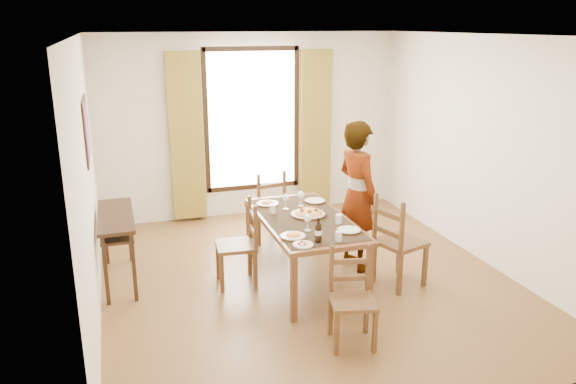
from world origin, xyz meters
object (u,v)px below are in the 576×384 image
object	(u,v)px
dining_table	(305,224)
man	(357,196)
pasta_platter	(309,211)
console_table	(116,224)

from	to	relation	value
dining_table	man	size ratio (longest dim) A/B	1.02
dining_table	pasta_platter	distance (m)	0.15
console_table	dining_table	xyz separation A→B (m)	(1.99, -0.63, 0.01)
dining_table	man	distance (m)	0.78
console_table	dining_table	size ratio (longest dim) A/B	0.67
console_table	dining_table	world-z (taller)	console_table
dining_table	pasta_platter	size ratio (longest dim) A/B	4.49
console_table	pasta_platter	size ratio (longest dim) A/B	3.00
man	pasta_platter	world-z (taller)	man
dining_table	man	world-z (taller)	man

